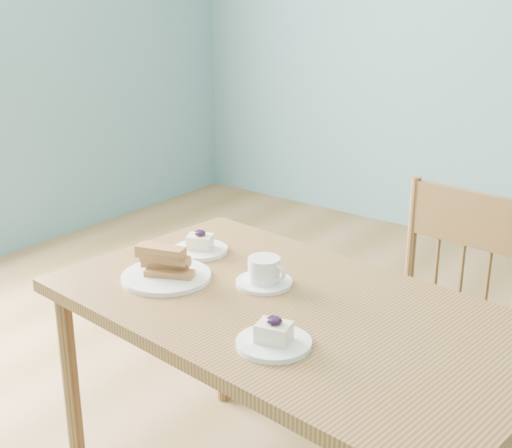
# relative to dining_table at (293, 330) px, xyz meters

# --- Properties ---
(room) EXTENTS (5.01, 5.01, 2.71)m
(room) POSITION_rel_dining_table_xyz_m (0.05, 0.04, 0.73)
(room) COLOR olive
(room) RESTS_ON ground
(dining_table) EXTENTS (1.35, 0.86, 0.69)m
(dining_table) POSITION_rel_dining_table_xyz_m (0.00, 0.00, 0.00)
(dining_table) COLOR olive
(dining_table) RESTS_ON ground
(dining_chair) EXTENTS (0.43, 0.41, 0.89)m
(dining_chair) POSITION_rel_dining_table_xyz_m (0.18, 0.53, -0.17)
(dining_chair) COLOR olive
(dining_chair) RESTS_ON ground
(cheesecake_plate_near) EXTENTS (0.18, 0.18, 0.07)m
(cheesecake_plate_near) POSITION_rel_dining_table_xyz_m (0.08, -0.20, 0.09)
(cheesecake_plate_near) COLOR white
(cheesecake_plate_near) RESTS_ON dining_table
(cheesecake_plate_far) EXTENTS (0.17, 0.17, 0.07)m
(cheesecake_plate_far) POSITION_rel_dining_table_xyz_m (-0.44, 0.13, 0.09)
(cheesecake_plate_far) COLOR white
(cheesecake_plate_far) RESTS_ON dining_table
(coffee_cup) EXTENTS (0.16, 0.16, 0.08)m
(coffee_cup) POSITION_rel_dining_table_xyz_m (-0.14, 0.06, 0.10)
(coffee_cup) COLOR white
(coffee_cup) RESTS_ON dining_table
(biscotti_plate) EXTENTS (0.25, 0.25, 0.10)m
(biscotti_plate) POSITION_rel_dining_table_xyz_m (-0.38, -0.07, 0.10)
(biscotti_plate) COLOR white
(biscotti_plate) RESTS_ON dining_table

